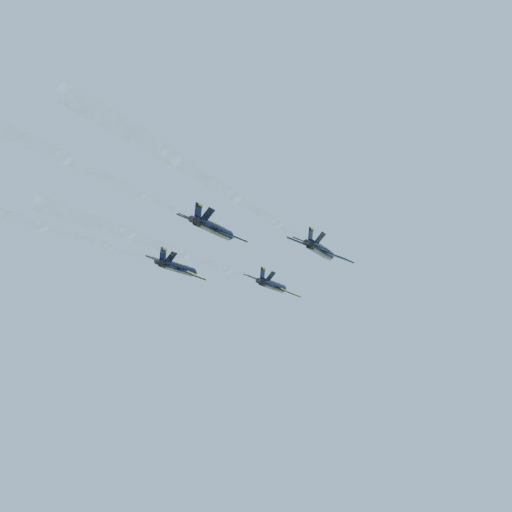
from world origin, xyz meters
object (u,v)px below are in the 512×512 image
Objects in this scene: jet_left at (178,268)px; jet_slot at (214,229)px; jet_lead at (273,286)px; jet_right at (321,251)px.

jet_slot is (16.10, -8.95, 0.00)m from jet_left.
jet_lead is at bearing 49.31° from jet_left.
jet_right is at bearing -2.30° from jet_left.
jet_left is at bearing 177.70° from jet_right.
jet_lead and jet_right have the same top height.
jet_lead is at bearing 128.77° from jet_right.
jet_right is 1.00× the size of jet_slot.
jet_left is (-6.16, -17.48, 0.00)m from jet_lead.
jet_slot is at bearing -133.20° from jet_right.
jet_left is 1.00× the size of jet_slot.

